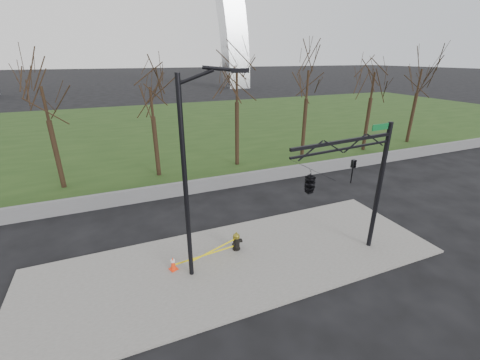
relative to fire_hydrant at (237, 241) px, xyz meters
name	(u,v)px	position (x,y,z in m)	size (l,w,h in m)	color
ground	(240,262)	(-0.17, -0.82, -0.51)	(500.00, 500.00, 0.00)	black
sidewalk	(240,261)	(-0.17, -0.82, -0.46)	(18.00, 6.00, 0.10)	slate
grass_strip	(150,127)	(-0.17, 29.18, -0.48)	(120.00, 40.00, 0.06)	#203915
guardrail	(194,187)	(-0.17, 7.18, -0.06)	(60.00, 0.30, 0.90)	#59595B
tree_row	(198,121)	(1.42, 11.18, 3.48)	(49.18, 4.00, 7.98)	black
fire_hydrant	(237,241)	(0.00, 0.00, 0.00)	(0.56, 0.36, 0.90)	black
traffic_cone	(173,263)	(-3.02, -0.34, -0.11)	(0.40, 0.40, 0.61)	#FF340D
street_light	(191,169)	(-2.16, -0.98, 4.18)	(2.31, 0.93, 8.21)	black
traffic_signal_mast	(326,178)	(2.73, -2.41, 3.63)	(5.08, 2.52, 6.00)	black
caution_tape	(210,252)	(-1.37, -0.30, -0.03)	(3.01, 0.91, 0.45)	yellow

